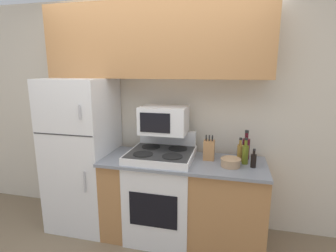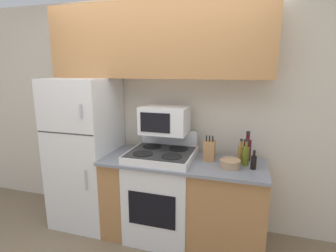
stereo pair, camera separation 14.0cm
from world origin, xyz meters
name	(u,v)px [view 1 (the left image)]	position (x,y,z in m)	size (l,w,h in m)	color
ground_plane	(143,250)	(0.00, 0.00, 0.00)	(12.00, 12.00, 0.00)	#7F6B51
wall_back	(161,114)	(0.00, 0.70, 1.27)	(8.00, 0.05, 2.55)	beige
lower_cabinets	(182,199)	(0.34, 0.30, 0.44)	(1.64, 0.64, 0.88)	#B27A47
refrigerator	(83,154)	(-0.82, 0.33, 0.84)	(0.68, 0.69, 1.69)	white
upper_cabinets	(155,41)	(0.00, 0.49, 2.06)	(2.32, 0.36, 0.75)	#B27A47
stove	(161,193)	(0.11, 0.29, 0.49)	(0.66, 0.63, 1.12)	white
microwave	(164,120)	(0.11, 0.41, 1.26)	(0.48, 0.34, 0.28)	white
knife_block	(209,150)	(0.59, 0.37, 0.98)	(0.11, 0.10, 0.26)	#B27A47
bowl	(231,162)	(0.81, 0.23, 0.92)	(0.19, 0.19, 0.08)	tan
bottle_olive_oil	(245,154)	(0.95, 0.33, 0.98)	(0.06, 0.06, 0.26)	#5B6619
bottle_wine_red	(246,148)	(0.96, 0.48, 1.00)	(0.08, 0.08, 0.30)	#470F19
bottle_soy_sauce	(253,160)	(1.02, 0.25, 0.95)	(0.05, 0.05, 0.18)	black
bottle_vinegar	(240,152)	(0.90, 0.40, 0.98)	(0.06, 0.06, 0.24)	olive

